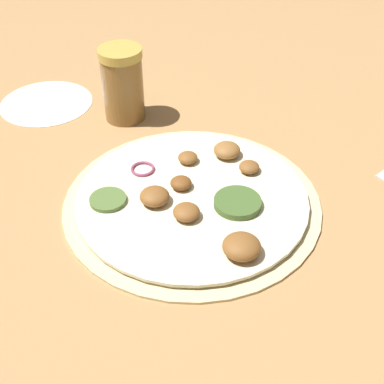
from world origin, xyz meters
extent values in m
plane|color=tan|center=(0.00, 0.00, 0.00)|extent=(3.00, 3.00, 0.00)
cylinder|color=beige|center=(0.00, 0.00, 0.00)|extent=(0.29, 0.29, 0.01)
cylinder|color=#EFE5C1|center=(0.00, 0.00, 0.01)|extent=(0.26, 0.26, 0.00)
ellipsoid|color=brown|center=(0.02, 0.01, 0.02)|extent=(0.02, 0.02, 0.01)
ellipsoid|color=brown|center=(0.06, -0.01, 0.02)|extent=(0.02, 0.02, 0.01)
cylinder|color=#47662D|center=(-0.03, -0.04, 0.01)|extent=(0.05, 0.05, 0.01)
cylinder|color=#567538|center=(0.01, 0.09, 0.01)|extent=(0.04, 0.04, 0.00)
torus|color=#934266|center=(0.06, 0.05, 0.01)|extent=(0.03, 0.03, 0.00)
ellipsoid|color=#996633|center=(0.07, -0.06, 0.02)|extent=(0.03, 0.03, 0.02)
ellipsoid|color=brown|center=(0.03, -0.08, 0.02)|extent=(0.02, 0.02, 0.01)
ellipsoid|color=brown|center=(-0.03, 0.01, 0.02)|extent=(0.03, 0.03, 0.01)
ellipsoid|color=brown|center=(-0.10, -0.03, 0.02)|extent=(0.04, 0.04, 0.02)
ellipsoid|color=brown|center=(0.00, 0.04, 0.02)|extent=(0.03, 0.03, 0.02)
cylinder|color=olive|center=(0.20, 0.05, 0.04)|extent=(0.06, 0.06, 0.09)
cylinder|color=gold|center=(0.20, 0.05, 0.10)|extent=(0.06, 0.06, 0.01)
cylinder|color=white|center=(0.27, 0.15, 0.00)|extent=(0.13, 0.13, 0.00)
camera|label=1|loc=(-0.45, 0.11, 0.40)|focal=50.00mm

